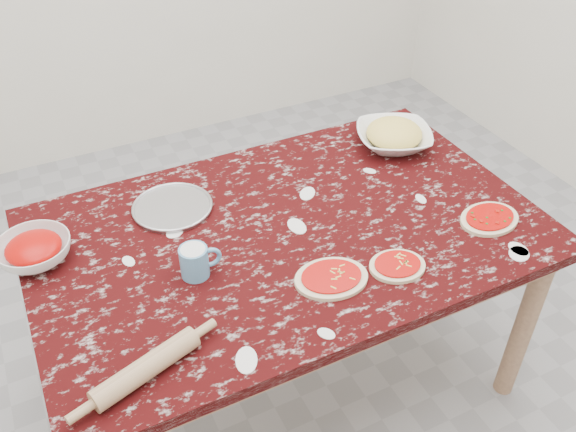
# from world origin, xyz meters

# --- Properties ---
(ground) EXTENTS (4.00, 4.00, 0.00)m
(ground) POSITION_xyz_m (0.00, 0.00, 0.00)
(ground) COLOR gray
(worktable) EXTENTS (1.60, 1.00, 0.75)m
(worktable) POSITION_xyz_m (0.00, 0.00, 0.67)
(worktable) COLOR black
(worktable) RESTS_ON ground
(pizza_tray) EXTENTS (0.30, 0.30, 0.01)m
(pizza_tray) POSITION_xyz_m (-0.30, 0.26, 0.76)
(pizza_tray) COLOR #B2B2B7
(pizza_tray) RESTS_ON worktable
(sauce_bowl) EXTENTS (0.23, 0.23, 0.07)m
(sauce_bowl) POSITION_xyz_m (-0.74, 0.20, 0.78)
(sauce_bowl) COLOR white
(sauce_bowl) RESTS_ON worktable
(cheese_bowl) EXTENTS (0.36, 0.36, 0.07)m
(cheese_bowl) POSITION_xyz_m (0.58, 0.27, 0.78)
(cheese_bowl) COLOR white
(cheese_bowl) RESTS_ON worktable
(flour_mug) EXTENTS (0.12, 0.08, 0.10)m
(flour_mug) POSITION_xyz_m (-0.33, -0.07, 0.80)
(flour_mug) COLOR #5694C0
(flour_mug) RESTS_ON worktable
(pizza_left) EXTENTS (0.24, 0.20, 0.02)m
(pizza_left) POSITION_xyz_m (0.01, -0.27, 0.76)
(pizza_left) COLOR beige
(pizza_left) RESTS_ON worktable
(pizza_mid) EXTENTS (0.19, 0.17, 0.02)m
(pizza_mid) POSITION_xyz_m (0.21, -0.31, 0.76)
(pizza_mid) COLOR beige
(pizza_mid) RESTS_ON worktable
(pizza_right) EXTENTS (0.22, 0.18, 0.02)m
(pizza_right) POSITION_xyz_m (0.60, -0.25, 0.76)
(pizza_right) COLOR beige
(pizza_right) RESTS_ON worktable
(rolling_pin) EXTENTS (0.29, 0.14, 0.06)m
(rolling_pin) POSITION_xyz_m (-0.56, -0.36, 0.78)
(rolling_pin) COLOR tan
(rolling_pin) RESTS_ON worktable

